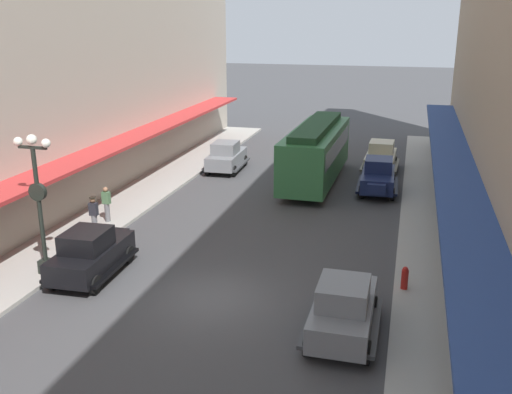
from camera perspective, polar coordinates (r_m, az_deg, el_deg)
The scene contains 16 objects.
ground_plane at distance 20.03m, azimuth -4.53°, elevation -9.91°, with size 200.00×200.00×0.00m, color #424244.
sidewalk_left at distance 23.40m, azimuth -22.26°, elevation -6.86°, with size 3.00×60.00×0.15m, color #A8A59E.
sidewalk_right at distance 19.09m, azimuth 17.73°, elevation -11.96°, with size 3.00×60.00×0.15m, color #A8A59E.
parked_car_0 at distance 22.04m, azimuth -15.99°, elevation -5.23°, with size 2.28×4.31×1.84m.
parked_car_1 at distance 17.60m, azimuth 8.62°, elevation -10.66°, with size 2.15×4.26×1.84m.
parked_car_2 at distance 32.00m, azimuth 11.95°, elevation 2.10°, with size 2.24×4.30×1.84m.
parked_car_3 at distance 36.46m, azimuth 12.20°, elevation 3.94°, with size 2.22×4.29×1.84m.
parked_car_4 at distance 35.86m, azimuth -2.93°, elevation 4.09°, with size 2.27×4.31×1.84m.
streetcar at distance 33.10m, azimuth 5.93°, elevation 4.60°, with size 2.67×9.64×3.46m.
lamp_post_with_clock at distance 21.86m, azimuth -20.65°, elevation -0.18°, with size 1.42×0.44×5.16m.
fire_hydrant at distance 20.74m, azimuth 14.46°, elevation -7.71°, with size 0.24×0.24×0.82m.
pedestrian_0 at distance 25.80m, azimuth -15.69°, elevation -1.71°, with size 0.36×0.28×1.67m.
pedestrian_1 at distance 15.70m, azimuth 21.59°, elevation -15.24°, with size 0.36×0.28×1.67m.
pedestrian_2 at distance 27.26m, azimuth -14.52°, elevation -0.65°, with size 0.36×0.24×1.64m.
pedestrian_3 at distance 23.93m, azimuth 18.49°, elevation -3.48°, with size 0.36×0.28×1.67m.
pedestrian_4 at distance 37.32m, azimuth 17.82°, elevation 3.87°, with size 0.36×0.24×1.64m.
Camera 1 is at (6.11, -16.73, 9.15)m, focal length 40.56 mm.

